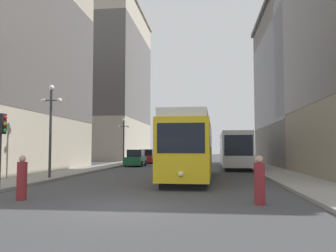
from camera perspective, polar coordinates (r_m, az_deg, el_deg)
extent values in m
plane|color=#424244|center=(11.58, -7.18, -13.54)|extent=(200.00, 200.00, 0.00)
cube|color=gray|center=(52.22, -5.20, -5.82)|extent=(2.97, 120.00, 0.15)
cube|color=gray|center=(51.39, 12.54, -5.78)|extent=(2.97, 120.00, 0.15)
cube|color=black|center=(21.87, 3.81, -8.46)|extent=(2.45, 11.55, 0.35)
cube|color=gold|center=(21.80, 3.79, -3.94)|extent=(2.86, 12.56, 3.10)
cube|color=black|center=(21.81, 3.78, -2.11)|extent=(2.88, 12.06, 1.08)
cube|color=silver|center=(21.86, 3.77, 0.71)|extent=(2.65, 12.30, 0.44)
cube|color=black|center=(15.59, 2.17, -2.03)|extent=(2.21, 0.13, 1.40)
sphere|color=#F2EACC|center=(15.56, 2.16, -8.08)|extent=(0.24, 0.24, 0.24)
cube|color=black|center=(34.04, 11.13, -6.71)|extent=(2.37, 10.46, 0.35)
cube|color=silver|center=(33.99, 11.10, -3.80)|extent=(2.77, 11.37, 3.10)
cube|color=black|center=(33.99, 11.09, -2.89)|extent=(2.79, 10.92, 1.30)
cube|color=black|center=(28.36, 11.77, -3.20)|extent=(2.31, 0.12, 1.71)
cylinder|color=black|center=(36.50, -7.16, -6.32)|extent=(0.21, 0.65, 0.64)
cylinder|color=black|center=(39.34, -6.35, -6.14)|extent=(0.21, 0.65, 0.64)
cylinder|color=black|center=(36.21, -4.49, -6.36)|extent=(0.21, 0.65, 0.64)
cylinder|color=black|center=(39.07, -3.86, -6.17)|extent=(0.21, 0.65, 0.64)
cube|color=#14512D|center=(37.76, -5.45, -5.82)|extent=(2.02, 4.74, 0.84)
cube|color=black|center=(37.85, -5.42, -4.57)|extent=(1.70, 2.64, 0.80)
cylinder|color=black|center=(43.68, -4.89, -5.91)|extent=(0.20, 0.65, 0.64)
cylinder|color=black|center=(46.38, -4.31, -5.78)|extent=(0.20, 0.65, 0.64)
cylinder|color=black|center=(43.43, -2.65, -5.93)|extent=(0.20, 0.65, 0.64)
cylinder|color=black|center=(46.14, -2.21, -5.80)|extent=(0.20, 0.65, 0.64)
cube|color=maroon|center=(44.89, -3.51, -5.50)|extent=(1.94, 4.46, 0.84)
cube|color=black|center=(44.98, -3.48, -4.45)|extent=(1.66, 2.47, 0.80)
cylinder|color=maroon|center=(12.49, 15.14, -9.33)|extent=(0.38, 0.38, 1.47)
sphere|color=tan|center=(12.43, 15.07, -5.42)|extent=(0.26, 0.26, 0.26)
cylinder|color=maroon|center=(14.30, -23.36, -8.46)|extent=(0.38, 0.38, 1.45)
sphere|color=tan|center=(14.25, -23.27, -5.09)|extent=(0.26, 0.26, 0.26)
cylinder|color=#232328|center=(17.60, -26.40, -3.71)|extent=(0.12, 0.12, 3.44)
cube|color=black|center=(17.63, -26.28, 0.34)|extent=(0.36, 0.36, 0.95)
sphere|color=red|center=(17.55, -25.70, 1.33)|extent=(0.18, 0.18, 0.18)
sphere|color=gold|center=(17.53, -25.73, 0.34)|extent=(0.18, 0.18, 0.18)
sphere|color=green|center=(17.51, -25.76, -0.65)|extent=(0.18, 0.18, 0.18)
cylinder|color=#333338|center=(22.48, -19.16, -1.20)|extent=(0.16, 0.16, 5.49)
sphere|color=white|center=(22.79, -19.00, 6.11)|extent=(0.36, 0.36, 0.36)
sphere|color=white|center=(22.91, -20.29, 4.02)|extent=(0.31, 0.31, 0.31)
sphere|color=white|center=(22.43, -17.78, 4.12)|extent=(0.31, 0.31, 0.31)
cube|color=#333338|center=(22.66, -19.05, 4.07)|extent=(1.10, 0.06, 0.06)
cylinder|color=#333338|center=(40.14, -7.49, -2.76)|extent=(0.16, 0.16, 4.99)
sphere|color=white|center=(40.28, -7.45, 1.02)|extent=(0.36, 0.36, 0.36)
sphere|color=white|center=(40.36, -8.22, -0.06)|extent=(0.31, 0.31, 0.31)
sphere|color=white|center=(40.09, -6.70, -0.05)|extent=(0.31, 0.31, 0.31)
cube|color=#333338|center=(40.22, -7.46, -0.06)|extent=(1.10, 0.06, 0.06)
cube|color=#B2A893|center=(64.37, -10.87, 6.79)|extent=(13.96, 22.61, 27.35)
cube|color=#595451|center=(64.63, -10.85, 7.99)|extent=(14.00, 22.65, 16.41)
cube|color=gray|center=(68.28, -10.72, 18.36)|extent=(14.56, 23.21, 0.50)
cube|color=slate|center=(42.75, 25.76, 6.08)|extent=(14.48, 18.92, 17.99)
cube|color=#383538|center=(42.91, 25.72, 7.26)|extent=(14.52, 18.96, 10.79)
cube|color=#5F5B56|center=(45.20, 25.41, 17.71)|extent=(15.08, 19.52, 0.50)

